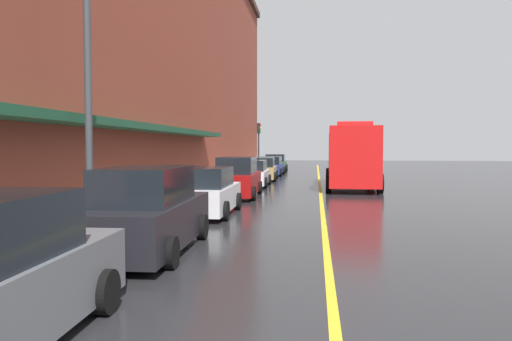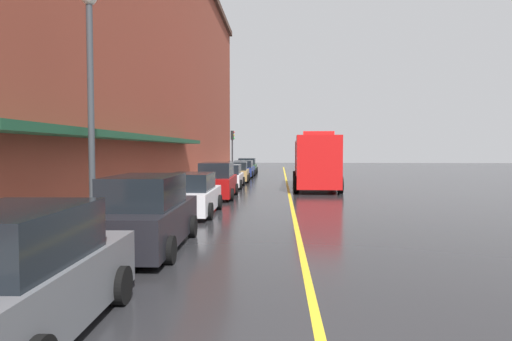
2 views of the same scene
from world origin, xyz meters
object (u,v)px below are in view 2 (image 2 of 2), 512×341
at_px(parked_car_0, 19,279).
at_px(traffic_light_near, 232,144).
at_px(parked_car_7, 247,166).
at_px(parking_meter_3, 168,185).
at_px(parked_car_4, 228,177).
at_px(street_lamp_left, 91,85).
at_px(parking_meter_4, 226,167).
at_px(parked_car_2, 192,195).
at_px(parked_car_5, 237,172).
at_px(parking_meter_1, 221,168).
at_px(parked_car_3, 217,181).
at_px(parking_meter_2, 230,165).
at_px(parked_car_1, 147,215).
at_px(fire_truck, 315,162).
at_px(parking_meter_0, 205,173).
at_px(parked_car_6, 244,169).

xyz_separation_m(parked_car_0, traffic_light_near, (-1.27, 37.93, 2.31)).
distance_m(parked_car_7, parking_meter_3, 28.01).
height_order(parked_car_4, street_lamp_left, street_lamp_left).
xyz_separation_m(parking_meter_4, street_lamp_left, (-0.60, -26.14, 3.34)).
xyz_separation_m(parked_car_2, parked_car_5, (0.07, 17.48, -0.02)).
bearing_deg(parked_car_2, traffic_light_near, 2.09).
distance_m(parked_car_4, parking_meter_1, 6.28).
bearing_deg(parked_car_0, traffic_light_near, -0.16).
bearing_deg(parked_car_5, parked_car_0, 177.96).
bearing_deg(parked_car_0, parking_meter_1, 0.49).
relative_size(parked_car_3, street_lamp_left, 0.70).
bearing_deg(street_lamp_left, parking_meter_1, 88.51).
xyz_separation_m(parked_car_5, parked_car_7, (-0.06, 11.86, 0.03)).
xyz_separation_m(parking_meter_1, parking_meter_2, (0.00, 6.57, 0.00)).
distance_m(parked_car_1, parked_car_4, 18.15).
bearing_deg(parking_meter_2, parked_car_1, -87.43).
xyz_separation_m(parked_car_7, fire_truck, (5.79, -17.49, 0.95)).
bearing_deg(traffic_light_near, parked_car_7, 65.76).
bearing_deg(parking_meter_1, parking_meter_0, -90.00).
distance_m(parking_meter_0, traffic_light_near, 15.92).
relative_size(fire_truck, parking_meter_4, 6.66).
relative_size(parking_meter_0, parking_meter_3, 1.00).
distance_m(parking_meter_2, parking_meter_4, 3.45).
relative_size(parked_car_5, traffic_light_near, 1.04).
distance_m(parked_car_0, parked_car_3, 17.41).
bearing_deg(parked_car_3, parking_meter_4, 4.22).
distance_m(parked_car_0, parked_car_1, 5.42).
distance_m(fire_truck, traffic_light_near, 16.32).
bearing_deg(parking_meter_1, fire_truck, -41.99).
bearing_deg(parked_car_7, parking_meter_2, 162.43).
relative_size(parked_car_2, parked_car_7, 0.90).
relative_size(parked_car_4, parking_meter_1, 3.35).
bearing_deg(parked_car_7, fire_truck, -162.63).
height_order(parked_car_2, parking_meter_4, parked_car_2).
relative_size(parked_car_6, parking_meter_0, 3.61).
distance_m(parked_car_1, parked_car_2, 6.02).
bearing_deg(parked_car_5, traffic_light_near, 6.59).
bearing_deg(fire_truck, parked_car_4, -91.43).
xyz_separation_m(parked_car_3, parked_car_5, (-0.07, 11.51, -0.12)).
relative_size(parked_car_2, parking_meter_0, 3.34).
distance_m(parking_meter_0, parking_meter_2, 14.13).
bearing_deg(traffic_light_near, street_lamp_left, -91.21).
bearing_deg(parked_car_5, parking_meter_1, 58.79).
bearing_deg(parked_car_5, parked_car_6, -2.63).
relative_size(parked_car_4, parking_meter_3, 3.35).
distance_m(parked_car_2, parking_meter_2, 24.87).
bearing_deg(traffic_light_near, parked_car_5, -81.52).
bearing_deg(parked_car_0, parking_meter_4, 0.25).
relative_size(parking_meter_3, traffic_light_near, 0.31).
relative_size(parked_car_4, street_lamp_left, 0.64).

